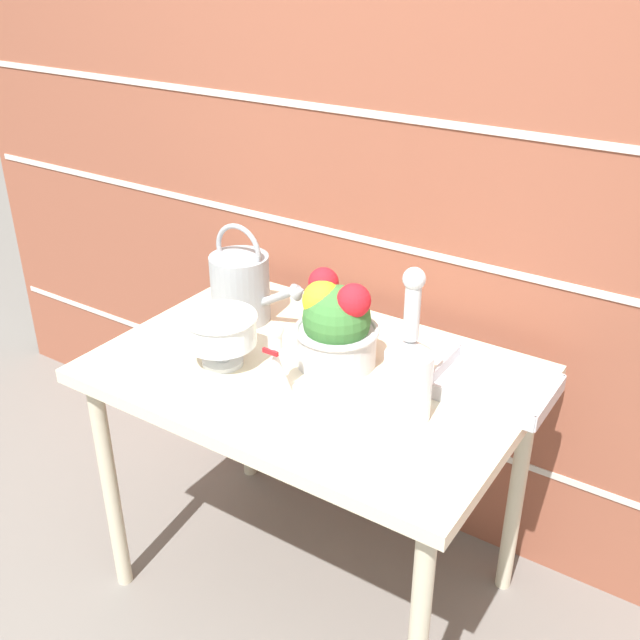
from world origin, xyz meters
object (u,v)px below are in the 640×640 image
Objects in this scene: flower_planter at (336,325)px; wire_tray at (493,389)px; crystal_pedestal_bowl at (221,331)px; watering_can at (241,286)px; figurine_vase at (276,365)px; glass_decanter at (408,371)px.

wire_tray is (0.39, 0.09, -0.10)m from flower_planter.
crystal_pedestal_bowl is at bearing -158.23° from wire_tray.
watering_can reaches higher than figurine_vase.
watering_can is 1.30× the size of flower_planter.
flower_planter is (0.35, -0.06, 0.01)m from watering_can.
watering_can is 0.35m from flower_planter.
watering_can is 0.85× the size of glass_decanter.
watering_can is 1.63× the size of figurine_vase.
figurine_vase is (-0.30, -0.08, -0.04)m from glass_decanter.
flower_planter reaches higher than wire_tray.
crystal_pedestal_bowl is 0.52× the size of glass_decanter.
glass_decanter is 0.31m from figurine_vase.
watering_can is at bearing 116.81° from crystal_pedestal_bowl.
figurine_vase is at bearing -100.79° from flower_planter.
glass_decanter is at bearing -16.16° from watering_can.
figurine_vase is at bearing -146.19° from wire_tray.
watering_can is at bearing -177.96° from wire_tray.
crystal_pedestal_bowl is at bearing -145.26° from flower_planter.
wire_tray is (0.62, 0.25, -0.08)m from crystal_pedestal_bowl.
wire_tray is (0.43, 0.29, -0.07)m from figurine_vase.
crystal_pedestal_bowl reaches higher than wire_tray.
flower_planter is 0.41m from wire_tray.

